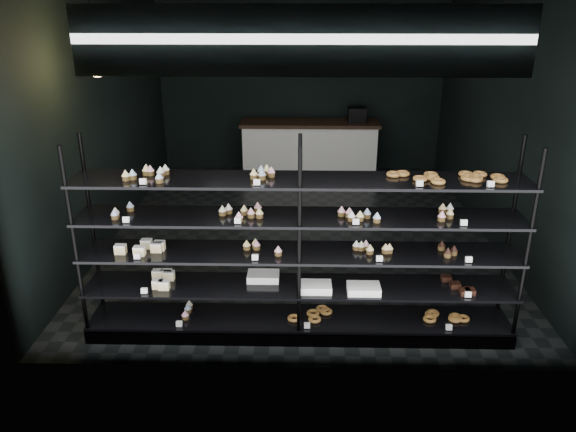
{
  "coord_description": "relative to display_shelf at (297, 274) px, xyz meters",
  "views": [
    {
      "loc": [
        -0.01,
        -7.09,
        3.08
      ],
      "look_at": [
        -0.12,
        -1.9,
        0.99
      ],
      "focal_mm": 35.0,
      "sensor_mm": 36.0,
      "label": 1
    }
  ],
  "objects": [
    {
      "name": "pendant_lamp",
      "position": [
        -1.99,
        0.96,
        1.82
      ],
      "size": [
        0.32,
        0.32,
        0.89
      ],
      "color": "black",
      "rests_on": "room"
    },
    {
      "name": "display_shelf",
      "position": [
        0.0,
        0.0,
        0.0
      ],
      "size": [
        4.0,
        0.5,
        1.91
      ],
      "color": "black",
      "rests_on": "room"
    },
    {
      "name": "service_counter",
      "position": [
        0.19,
        4.95,
        -0.13
      ],
      "size": [
        2.39,
        0.65,
        1.23
      ],
      "color": "silver",
      "rests_on": "room"
    },
    {
      "name": "room",
      "position": [
        0.02,
        2.45,
        0.97
      ],
      "size": [
        5.01,
        6.01,
        3.2
      ],
      "color": "black",
      "rests_on": "ground"
    },
    {
      "name": "signage",
      "position": [
        0.02,
        -0.48,
        2.12
      ],
      "size": [
        3.3,
        0.05,
        0.5
      ],
      "color": "#0E0D42",
      "rests_on": "room"
    }
  ]
}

